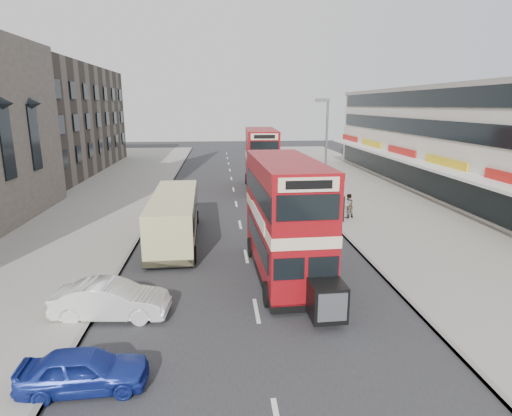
# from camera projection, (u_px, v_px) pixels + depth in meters

# --- Properties ---
(ground) EXTENTS (160.00, 160.00, 0.00)m
(ground) POSITION_uv_depth(u_px,v_px,m) (262.00, 339.00, 14.26)
(ground) COLOR #28282B
(ground) RESTS_ON ground
(road_surface) EXTENTS (12.00, 90.00, 0.01)m
(road_surface) POSITION_uv_depth(u_px,v_px,m) (236.00, 204.00, 33.61)
(road_surface) COLOR #28282B
(road_surface) RESTS_ON ground
(pavement_right) EXTENTS (12.00, 90.00, 0.15)m
(pavement_right) POSITION_uv_depth(u_px,v_px,m) (383.00, 200.00, 34.62)
(pavement_right) COLOR gray
(pavement_right) RESTS_ON ground
(pavement_left) EXTENTS (12.00, 90.00, 0.15)m
(pavement_left) POSITION_uv_depth(u_px,v_px,m) (81.00, 206.00, 32.56)
(pavement_left) COLOR gray
(pavement_left) RESTS_ON ground
(kerb_left) EXTENTS (0.20, 90.00, 0.16)m
(kerb_left) POSITION_uv_depth(u_px,v_px,m) (158.00, 205.00, 33.07)
(kerb_left) COLOR gray
(kerb_left) RESTS_ON ground
(kerb_right) EXTENTS (0.20, 90.00, 0.16)m
(kerb_right) POSITION_uv_depth(u_px,v_px,m) (312.00, 202.00, 34.11)
(kerb_right) COLOR gray
(kerb_right) RESTS_ON ground
(brick_terrace) EXTENTS (14.00, 28.00, 12.00)m
(brick_terrace) POSITION_uv_depth(u_px,v_px,m) (34.00, 120.00, 47.71)
(brick_terrace) COLOR #66594C
(brick_terrace) RESTS_ON ground
(commercial_row) EXTENTS (9.90, 46.20, 9.30)m
(commercial_row) POSITION_uv_depth(u_px,v_px,m) (468.00, 141.00, 36.14)
(commercial_row) COLOR beige
(commercial_row) RESTS_ON ground
(street_lamp) EXTENTS (1.00, 0.20, 8.12)m
(street_lamp) POSITION_uv_depth(u_px,v_px,m) (325.00, 145.00, 31.10)
(street_lamp) COLOR slate
(street_lamp) RESTS_ON ground
(bus_main) EXTENTS (2.90, 9.46, 5.19)m
(bus_main) POSITION_uv_depth(u_px,v_px,m) (285.00, 218.00, 18.94)
(bus_main) COLOR black
(bus_main) RESTS_ON ground
(bus_second) EXTENTS (2.98, 9.78, 5.34)m
(bus_second) POSITION_uv_depth(u_px,v_px,m) (261.00, 159.00, 38.93)
(bus_second) COLOR black
(bus_second) RESTS_ON ground
(coach) EXTENTS (2.71, 9.60, 2.53)m
(coach) POSITION_uv_depth(u_px,v_px,m) (174.00, 216.00, 24.20)
(coach) COLOR black
(coach) RESTS_ON ground
(car_left_near) EXTENTS (3.53, 1.53, 1.18)m
(car_left_near) POSITION_uv_depth(u_px,v_px,m) (84.00, 370.00, 11.61)
(car_left_near) COLOR navy
(car_left_near) RESTS_ON ground
(car_left_front) EXTENTS (4.29, 1.80, 1.38)m
(car_left_front) POSITION_uv_depth(u_px,v_px,m) (111.00, 300.00, 15.57)
(car_left_front) COLOR white
(car_left_front) RESTS_ON ground
(car_right_a) EXTENTS (4.84, 2.10, 1.39)m
(car_right_a) POSITION_uv_depth(u_px,v_px,m) (305.00, 210.00, 28.80)
(car_right_a) COLOR maroon
(car_right_a) RESTS_ON ground
(car_right_b) EXTENTS (4.91, 2.70, 1.30)m
(car_right_b) POSITION_uv_depth(u_px,v_px,m) (301.00, 198.00, 32.91)
(car_right_b) COLOR #C16B13
(car_right_b) RESTS_ON ground
(car_right_c) EXTENTS (3.73, 1.62, 1.25)m
(car_right_c) POSITION_uv_depth(u_px,v_px,m) (277.00, 173.00, 45.13)
(car_right_c) COLOR #60ACC1
(car_right_c) RESTS_ON ground
(pedestrian_near) EXTENTS (0.74, 0.63, 1.69)m
(pedestrian_near) POSITION_uv_depth(u_px,v_px,m) (348.00, 206.00, 28.77)
(pedestrian_near) COLOR gray
(pedestrian_near) RESTS_ON pavement_right
(pedestrian_far) EXTENTS (1.03, 0.80, 1.63)m
(pedestrian_far) POSITION_uv_depth(u_px,v_px,m) (310.00, 169.00, 45.24)
(pedestrian_far) COLOR gray
(pedestrian_far) RESTS_ON pavement_right
(cyclist) EXTENTS (0.76, 1.85, 2.32)m
(cyclist) POSITION_uv_depth(u_px,v_px,m) (296.00, 191.00, 34.47)
(cyclist) COLOR gray
(cyclist) RESTS_ON ground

